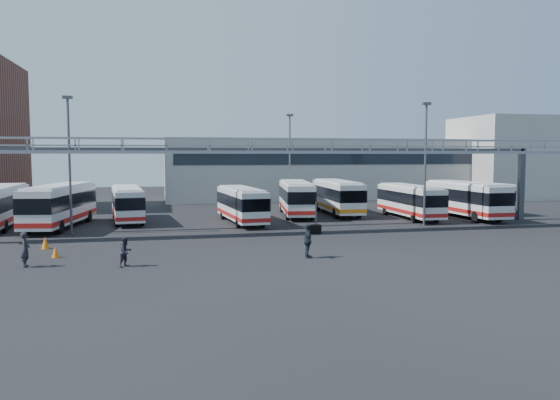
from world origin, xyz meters
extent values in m
plane|color=black|center=(0.00, 0.00, 0.00)|extent=(140.00, 140.00, 0.00)
cube|color=gray|center=(0.00, 5.00, 6.10)|extent=(50.00, 1.80, 0.22)
cube|color=gray|center=(0.00, 4.15, 7.05)|extent=(50.00, 0.10, 0.10)
cube|color=gray|center=(0.00, 5.85, 7.05)|extent=(50.00, 0.10, 0.10)
cube|color=#4C4F54|center=(0.00, 9.00, 6.30)|extent=(45.00, 0.50, 0.35)
cube|color=#9E9E99|center=(12.00, 38.00, 4.00)|extent=(42.00, 14.00, 8.00)
cube|color=#B2B2AD|center=(38.00, 32.00, 5.50)|extent=(14.00, 12.00, 11.00)
cylinder|color=#4C4F54|center=(-16.00, 8.00, 5.00)|extent=(0.18, 0.18, 10.00)
cube|color=#4C4F54|center=(-16.00, 8.00, 10.10)|extent=(0.70, 0.35, 0.22)
cylinder|color=#4C4F54|center=(12.00, 7.00, 5.00)|extent=(0.18, 0.18, 10.00)
cube|color=#4C4F54|center=(12.00, 7.00, 10.10)|extent=(0.70, 0.35, 0.22)
cylinder|color=#4C4F54|center=(4.00, 22.00, 5.00)|extent=(0.18, 0.18, 10.00)
cube|color=#4C4F54|center=(4.00, 22.00, 10.10)|extent=(0.70, 0.35, 0.22)
cube|color=#AA1815|center=(-22.35, 13.41, 0.86)|extent=(2.92, 11.20, 0.35)
cylinder|color=black|center=(-21.10, 9.91, 0.50)|extent=(0.33, 1.02, 1.01)
cylinder|color=black|center=(-21.32, 16.99, 0.50)|extent=(0.33, 1.02, 1.01)
cube|color=silver|center=(-17.47, 12.19, 1.90)|extent=(4.33, 11.74, 2.87)
cube|color=black|center=(-17.47, 12.19, 2.24)|extent=(4.40, 11.81, 1.15)
cube|color=#AA1815|center=(-17.47, 12.19, 0.89)|extent=(4.39, 11.79, 0.37)
cube|color=silver|center=(-17.47, 12.19, 3.42)|extent=(3.90, 10.56, 0.17)
cylinder|color=black|center=(-19.20, 8.75, 0.52)|extent=(0.47, 1.08, 1.04)
cylinder|color=black|center=(-16.86, 8.38, 0.52)|extent=(0.47, 1.08, 1.04)
cylinder|color=black|center=(-18.08, 16.00, 0.52)|extent=(0.47, 1.08, 1.04)
cylinder|color=black|center=(-15.74, 15.64, 0.52)|extent=(0.47, 1.08, 1.04)
cube|color=silver|center=(-12.40, 15.18, 1.67)|extent=(3.40, 10.29, 2.52)
cube|color=black|center=(-12.40, 15.18, 1.97)|extent=(3.46, 10.35, 1.01)
cube|color=#AA1815|center=(-12.40, 15.18, 0.78)|extent=(3.45, 10.34, 0.32)
cube|color=silver|center=(-12.40, 15.18, 3.01)|extent=(3.06, 9.26, 0.15)
cylinder|color=black|center=(-13.07, 11.86, 0.46)|extent=(0.37, 0.94, 0.92)
cylinder|color=black|center=(-11.03, 12.09, 0.46)|extent=(0.37, 0.94, 0.92)
cylinder|color=black|center=(-13.78, 18.28, 0.46)|extent=(0.37, 0.94, 0.92)
cylinder|color=black|center=(-11.74, 18.51, 0.46)|extent=(0.37, 0.94, 0.92)
cube|color=silver|center=(-2.64, 12.12, 1.67)|extent=(3.17, 10.23, 2.52)
cube|color=black|center=(-2.64, 12.12, 1.97)|extent=(3.23, 10.30, 1.01)
cube|color=#AA1815|center=(-2.64, 12.12, 0.78)|extent=(3.22, 10.29, 0.32)
cube|color=silver|center=(-2.64, 12.12, 3.00)|extent=(2.85, 9.21, 0.15)
cylinder|color=black|center=(-3.38, 8.82, 0.46)|extent=(0.35, 0.94, 0.92)
cylinder|color=black|center=(-1.34, 9.00, 0.46)|extent=(0.35, 0.94, 0.92)
cylinder|color=black|center=(-3.95, 15.24, 0.46)|extent=(0.35, 0.94, 0.92)
cylinder|color=black|center=(-1.91, 15.42, 0.46)|extent=(0.35, 0.94, 0.92)
cube|color=silver|center=(3.33, 16.50, 1.81)|extent=(4.04, 11.17, 2.73)
cube|color=black|center=(3.33, 16.50, 2.14)|extent=(4.11, 11.24, 1.09)
cube|color=#AA1815|center=(3.33, 16.50, 0.84)|extent=(4.10, 11.23, 0.35)
cube|color=silver|center=(3.33, 16.50, 3.26)|extent=(3.64, 10.06, 0.16)
cylinder|color=black|center=(1.71, 13.20, 0.50)|extent=(0.44, 1.03, 0.99)
cylinder|color=black|center=(3.93, 12.87, 0.50)|extent=(0.44, 1.03, 0.99)
cylinder|color=black|center=(2.73, 20.12, 0.50)|extent=(0.44, 1.03, 0.99)
cylinder|color=black|center=(4.95, 19.79, 0.50)|extent=(0.44, 1.03, 0.99)
cube|color=silver|center=(7.70, 17.05, 1.82)|extent=(3.06, 11.11, 2.75)
cube|color=black|center=(7.70, 17.05, 2.15)|extent=(3.12, 11.17, 1.10)
cube|color=orange|center=(7.70, 17.05, 0.85)|extent=(3.11, 11.16, 0.35)
cube|color=silver|center=(7.70, 17.05, 3.28)|extent=(2.75, 10.00, 0.16)
cylinder|color=black|center=(6.39, 13.59, 0.50)|extent=(0.35, 1.01, 1.00)
cylinder|color=black|center=(8.64, 13.48, 0.50)|extent=(0.35, 1.01, 1.00)
cylinder|color=black|center=(6.75, 20.62, 0.50)|extent=(0.35, 1.01, 1.00)
cylinder|color=black|center=(9.00, 20.50, 0.50)|extent=(0.35, 1.01, 1.00)
cube|color=silver|center=(13.20, 12.26, 1.69)|extent=(2.46, 10.19, 2.54)
cube|color=black|center=(13.20, 12.26, 1.99)|extent=(2.52, 10.25, 1.02)
cube|color=#AA1815|center=(13.20, 12.26, 0.78)|extent=(2.51, 10.24, 0.32)
cube|color=silver|center=(13.20, 12.26, 3.03)|extent=(2.21, 9.17, 0.15)
cylinder|color=black|center=(12.12, 9.03, 0.46)|extent=(0.29, 0.93, 0.92)
cylinder|color=black|center=(14.19, 9.00, 0.46)|extent=(0.29, 0.93, 0.92)
cylinder|color=black|center=(12.22, 15.53, 0.46)|extent=(0.29, 0.93, 0.92)
cylinder|color=black|center=(14.28, 15.50, 0.46)|extent=(0.29, 0.93, 0.92)
cube|color=silver|center=(18.47, 11.51, 1.83)|extent=(2.72, 11.06, 2.75)
cube|color=black|center=(18.47, 11.51, 2.15)|extent=(2.78, 11.12, 1.10)
cube|color=#AA1815|center=(18.47, 11.51, 0.85)|extent=(2.77, 11.11, 0.35)
cube|color=silver|center=(18.47, 11.51, 3.28)|extent=(2.44, 9.95, 0.16)
cylinder|color=black|center=(17.40, 7.96, 0.50)|extent=(0.32, 1.01, 1.00)
cylinder|color=black|center=(19.67, 8.00, 0.50)|extent=(0.32, 1.01, 1.00)
cylinder|color=black|center=(17.27, 15.01, 0.50)|extent=(0.32, 1.01, 1.00)
cylinder|color=black|center=(19.53, 15.05, 0.50)|extent=(0.32, 1.01, 1.00)
cube|color=silver|center=(22.29, 15.96, 1.68)|extent=(3.45, 10.30, 2.53)
cube|color=black|center=(22.29, 15.96, 1.98)|extent=(3.52, 10.37, 1.01)
cube|color=orange|center=(22.29, 15.96, 0.78)|extent=(3.50, 10.36, 0.32)
cube|color=silver|center=(22.29, 15.96, 3.01)|extent=(3.10, 9.27, 0.15)
cylinder|color=black|center=(21.64, 12.63, 0.46)|extent=(0.38, 0.94, 0.92)
cylinder|color=black|center=(23.69, 12.86, 0.46)|extent=(0.38, 0.94, 0.92)
cylinder|color=black|center=(20.90, 19.05, 0.46)|extent=(0.38, 0.94, 0.92)
cylinder|color=black|center=(22.94, 19.29, 0.46)|extent=(0.38, 0.94, 0.92)
imported|color=black|center=(-16.46, -4.08, 0.93)|extent=(0.48, 0.70, 1.86)
imported|color=#272432|center=(-11.30, -5.05, 0.79)|extent=(0.96, 0.97, 1.58)
imported|color=black|center=(-1.24, -4.76, 0.98)|extent=(0.50, 1.16, 1.96)
cone|color=orange|center=(-15.44, -1.52, 0.33)|extent=(0.44, 0.44, 0.66)
cone|color=orange|center=(-16.63, 1.74, 0.38)|extent=(0.53, 0.53, 0.75)
cylinder|color=black|center=(1.90, 4.50, 0.12)|extent=(0.84, 0.84, 0.20)
cylinder|color=black|center=(1.90, 4.50, 0.34)|extent=(0.84, 0.84, 0.20)
cylinder|color=black|center=(1.90, 4.50, 0.56)|extent=(0.84, 0.84, 0.20)
cylinder|color=#4C4F54|center=(1.90, 4.50, 1.20)|extent=(0.12, 0.12, 2.40)
camera|label=1|loc=(-9.38, -34.64, 5.90)|focal=35.00mm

